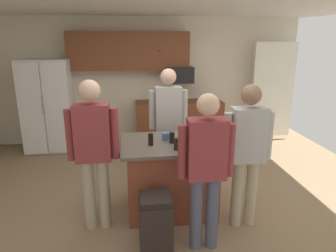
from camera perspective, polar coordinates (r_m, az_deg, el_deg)
The scene contains 20 objects.
floor at distance 4.28m, azimuth -0.93°, elevation -14.15°, with size 7.04×7.04×0.00m, color #937A5B.
back_wall at distance 6.55m, azimuth -3.59°, elevation 8.52°, with size 6.40×0.10×2.60m, color beige.
french_door_window_panel at distance 6.85m, azimuth 19.06°, elevation 6.33°, with size 0.90×0.06×2.00m, color white.
cabinet_run_upper at distance 6.29m, azimuth -7.33°, elevation 13.84°, with size 2.40×0.38×0.75m.
cabinet_run_lower at distance 6.47m, azimuth 2.03°, elevation 0.76°, with size 1.80×0.63×0.90m.
refrigerator at distance 6.40m, azimuth -21.49°, elevation 3.59°, with size 0.92×0.76×1.79m.
microwave_over_range at distance 6.30m, azimuth 2.09°, elevation 9.62°, with size 0.56×0.40×0.32m, color black.
kitchen_island at distance 3.92m, azimuth 0.54°, elevation -9.38°, with size 1.22×0.92×0.93m.
person_elder_center at distance 3.53m, azimuth 14.67°, elevation -3.98°, with size 0.57×0.22×1.69m.
person_guest_by_door at distance 3.06m, azimuth 7.14°, elevation -7.01°, with size 0.57×0.22×1.67m.
person_guest_left at distance 4.50m, azimuth 0.06°, elevation 1.42°, with size 0.57×0.23×1.75m.
person_host_foreground at distance 3.46m, azimuth -13.86°, elevation -3.67°, with size 0.57×0.23×1.75m.
glass_stout_tall at distance 3.77m, azimuth 2.43°, elevation -1.64°, with size 0.06×0.06×0.16m.
glass_dark_ale at distance 3.47m, azimuth 1.61°, elevation -3.39°, with size 0.06×0.06×0.14m.
glass_pilsner at distance 3.77m, azimuth 4.63°, elevation -1.99°, with size 0.08×0.08×0.12m.
tumbler_amber at distance 3.62m, azimuth -3.27°, elevation -2.53°, with size 0.06×0.06×0.15m.
mug_blue_stoneware at distance 3.61m, azimuth 5.40°, elevation -2.99°, with size 0.13×0.09×0.10m.
glass_short_whisky at distance 3.69m, azimuth 0.75°, elevation -2.21°, with size 0.06×0.06×0.14m.
mug_ceramic_white at distance 3.81m, azimuth -0.44°, elevation -1.96°, with size 0.13×0.09×0.10m.
trash_bin at distance 3.34m, azimuth -2.33°, elevation -17.66°, with size 0.34×0.34×0.61m.
Camera 1 is at (-0.38, -3.68, 2.15)m, focal length 32.44 mm.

